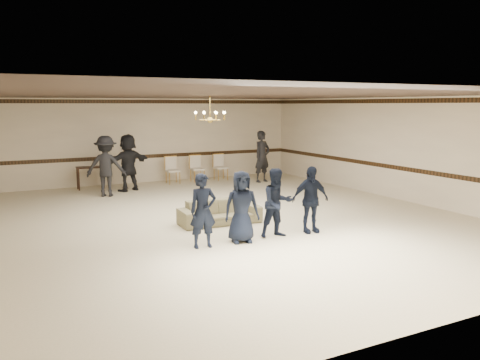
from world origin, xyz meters
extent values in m
cube|color=beige|center=(0.00, 0.00, 0.00)|extent=(12.00, 14.00, 0.01)
cube|color=black|center=(0.00, 0.00, 3.20)|extent=(12.00, 14.00, 0.01)
cube|color=beige|center=(0.00, 7.00, 1.60)|extent=(12.00, 0.01, 3.20)
cube|color=beige|center=(0.00, -7.00, 1.60)|extent=(12.00, 0.01, 3.20)
cube|color=beige|center=(6.00, 0.00, 1.60)|extent=(0.01, 14.00, 3.20)
cube|color=#352010|center=(0.00, 6.99, 1.00)|extent=(12.00, 0.02, 0.14)
cube|color=#352010|center=(0.00, 6.99, 3.08)|extent=(12.00, 0.02, 0.14)
imported|color=black|center=(-1.54, -2.11, 0.78)|extent=(0.60, 0.42, 1.56)
imported|color=black|center=(-0.64, -2.11, 0.78)|extent=(0.85, 0.65, 1.56)
imported|color=black|center=(0.26, -2.11, 0.78)|extent=(0.80, 0.64, 1.56)
imported|color=black|center=(1.16, -2.11, 0.78)|extent=(0.96, 0.50, 1.56)
imported|color=#827C57|center=(-0.36, -0.39, 0.30)|extent=(2.06, 0.86, 0.60)
imported|color=black|center=(-2.08, 4.68, 0.99)|extent=(1.46, 1.17, 1.97)
imported|color=black|center=(-1.18, 5.38, 0.99)|extent=(1.92, 1.18, 1.97)
imported|color=black|center=(3.92, 4.98, 0.99)|extent=(0.82, 0.64, 1.97)
cube|color=black|center=(-2.30, 6.36, 0.40)|extent=(0.99, 0.48, 0.80)
camera|label=1|loc=(-5.38, -11.31, 2.96)|focal=36.63mm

